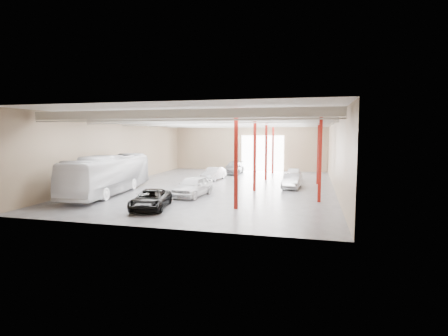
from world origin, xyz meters
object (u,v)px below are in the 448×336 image
at_px(car_row_b, 214,174).
at_px(car_right_near, 292,181).
at_px(coach_bus, 109,174).
at_px(black_sedan, 151,199).
at_px(car_row_c, 234,168).
at_px(car_right_far, 293,174).
at_px(car_row_a, 193,186).

relative_size(car_row_b, car_right_near, 0.98).
relative_size(coach_bus, car_right_near, 2.79).
relative_size(black_sedan, car_row_c, 0.93).
bearing_deg(car_right_far, car_row_c, 146.32).
bearing_deg(car_right_near, car_row_b, 160.91).
relative_size(coach_bus, car_row_b, 2.85).
bearing_deg(car_right_far, black_sedan, -116.61).
relative_size(coach_bus, car_row_c, 2.34).
bearing_deg(black_sedan, car_row_b, 78.25).
relative_size(coach_bus, car_right_far, 2.81).
height_order(car_row_a, car_right_near, car_row_a).
xyz_separation_m(car_row_c, car_right_near, (8.21, -10.74, -0.04)).
xyz_separation_m(car_right_near, car_right_far, (-0.15, 5.20, 0.02)).
bearing_deg(black_sedan, coach_bus, 131.05).
xyz_separation_m(car_row_a, car_row_b, (-1.22, 10.50, -0.15)).
distance_m(black_sedan, car_row_c, 22.76).
distance_m(car_row_a, car_right_far, 14.04).
bearing_deg(coach_bus, car_row_c, 61.67).
height_order(car_row_b, car_right_far, car_right_far).
bearing_deg(coach_bus, car_row_a, -1.60).
bearing_deg(coach_bus, black_sedan, -43.46).
height_order(coach_bus, car_row_a, coach_bus).
relative_size(car_right_near, car_right_far, 1.01).
bearing_deg(car_row_b, car_row_c, 90.51).
distance_m(black_sedan, car_row_a, 5.62).
distance_m(coach_bus, car_row_c, 19.33).
bearing_deg(car_row_c, car_right_near, -54.02).
relative_size(car_row_a, car_row_c, 0.96).
height_order(car_row_a, car_row_b, car_row_a).
distance_m(coach_bus, car_row_a, 7.69).
bearing_deg(black_sedan, car_right_near, 41.20).
distance_m(car_row_a, car_row_b, 10.57).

